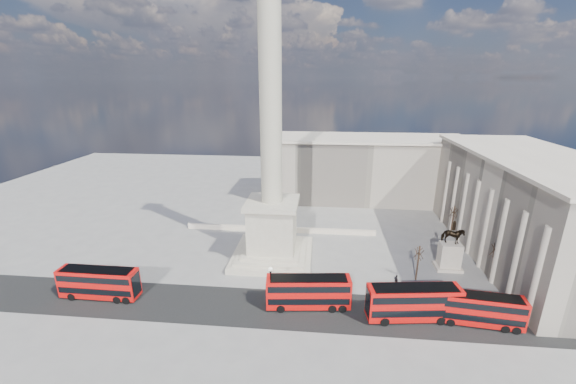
% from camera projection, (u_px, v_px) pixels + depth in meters
% --- Properties ---
extents(ground, '(180.00, 180.00, 0.00)m').
position_uv_depth(ground, '(269.00, 271.00, 59.65)').
color(ground, gray).
rests_on(ground, ground).
extents(asphalt_road, '(120.00, 9.00, 0.01)m').
position_uv_depth(asphalt_road, '(293.00, 309.00, 49.73)').
color(asphalt_road, black).
rests_on(asphalt_road, ground).
extents(nelsons_column, '(14.00, 14.00, 49.85)m').
position_uv_depth(nelsons_column, '(272.00, 189.00, 60.40)').
color(nelsons_column, beige).
rests_on(nelsons_column, ground).
extents(balustrade_wall, '(40.00, 0.60, 1.10)m').
position_uv_depth(balustrade_wall, '(280.00, 229.00, 74.63)').
color(balustrade_wall, beige).
rests_on(balustrade_wall, ground).
extents(building_east, '(19.00, 46.00, 18.60)m').
position_uv_depth(building_east, '(529.00, 208.00, 62.14)').
color(building_east, beige).
rests_on(building_east, ground).
extents(building_northeast, '(51.00, 17.00, 16.60)m').
position_uv_depth(building_northeast, '(365.00, 168.00, 93.13)').
color(building_northeast, beige).
rests_on(building_northeast, ground).
extents(red_bus_a, '(11.56, 2.82, 4.68)m').
position_uv_depth(red_bus_a, '(100.00, 283.00, 51.76)').
color(red_bus_a, red).
rests_on(red_bus_a, ground).
extents(red_bus_b, '(11.95, 3.84, 4.76)m').
position_uv_depth(red_bus_b, '(309.00, 292.00, 49.49)').
color(red_bus_b, red).
rests_on(red_bus_b, ground).
extents(red_bus_c, '(12.48, 4.22, 4.96)m').
position_uv_depth(red_bus_c, '(414.00, 302.00, 46.96)').
color(red_bus_c, red).
rests_on(red_bus_c, ground).
extents(red_bus_d, '(10.95, 3.58, 4.36)m').
position_uv_depth(red_bus_d, '(480.00, 309.00, 46.09)').
color(red_bus_d, red).
rests_on(red_bus_d, ground).
extents(victorian_lamp, '(0.57, 0.57, 6.61)m').
position_uv_depth(victorian_lamp, '(271.00, 285.00, 48.70)').
color(victorian_lamp, black).
rests_on(victorian_lamp, ground).
extents(equestrian_statue, '(4.26, 3.20, 8.80)m').
position_uv_depth(equestrian_statue, '(450.00, 252.00, 59.45)').
color(equestrian_statue, beige).
rests_on(equestrian_statue, ground).
extents(bare_tree_near, '(1.63, 1.63, 7.12)m').
position_uv_depth(bare_tree_near, '(497.00, 249.00, 55.25)').
color(bare_tree_near, '#332319').
rests_on(bare_tree_near, ground).
extents(bare_tree_mid, '(1.67, 1.67, 6.33)m').
position_uv_depth(bare_tree_mid, '(419.00, 252.00, 55.43)').
color(bare_tree_mid, '#332319').
rests_on(bare_tree_mid, ground).
extents(bare_tree_far, '(1.68, 1.68, 6.84)m').
position_uv_depth(bare_tree_far, '(454.00, 211.00, 71.23)').
color(bare_tree_far, '#332319').
rests_on(bare_tree_far, ground).
extents(pedestrian_walking, '(0.84, 0.72, 1.94)m').
position_uv_depth(pedestrian_walking, '(455.00, 298.00, 50.65)').
color(pedestrian_walking, black).
rests_on(pedestrian_walking, ground).
extents(pedestrian_standing, '(1.03, 0.92, 1.74)m').
position_uv_depth(pedestrian_standing, '(400.00, 295.00, 51.61)').
color(pedestrian_standing, black).
rests_on(pedestrian_standing, ground).
extents(pedestrian_crossing, '(0.76, 1.21, 1.92)m').
position_uv_depth(pedestrian_crossing, '(396.00, 280.00, 55.06)').
color(pedestrian_crossing, black).
rests_on(pedestrian_crossing, ground).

